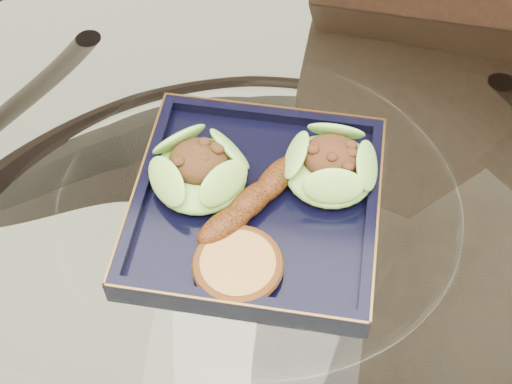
# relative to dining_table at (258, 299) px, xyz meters

# --- Properties ---
(dining_table) EXTENTS (1.13, 1.13, 0.77)m
(dining_table) POSITION_rel_dining_table_xyz_m (0.00, 0.00, 0.00)
(dining_table) COLOR white
(dining_table) RESTS_ON ground
(dining_chair) EXTENTS (0.46, 0.46, 1.02)m
(dining_chair) POSITION_rel_dining_table_xyz_m (0.22, 0.28, -0.03)
(dining_chair) COLOR black
(dining_chair) RESTS_ON ground
(navy_plate) EXTENTS (0.27, 0.27, 0.02)m
(navy_plate) POSITION_rel_dining_table_xyz_m (-0.01, 0.02, 0.17)
(navy_plate) COLOR black
(navy_plate) RESTS_ON dining_table
(lettuce_wrap_left) EXTENTS (0.14, 0.14, 0.04)m
(lettuce_wrap_left) POSITION_rel_dining_table_xyz_m (-0.07, 0.04, 0.20)
(lettuce_wrap_left) COLOR #65B033
(lettuce_wrap_left) RESTS_ON navy_plate
(lettuce_wrap_right) EXTENTS (0.14, 0.14, 0.04)m
(lettuce_wrap_right) POSITION_rel_dining_table_xyz_m (0.07, 0.07, 0.20)
(lettuce_wrap_right) COLOR #529A2C
(lettuce_wrap_right) RESTS_ON navy_plate
(roasted_plantain) EXTENTS (0.11, 0.14, 0.03)m
(roasted_plantain) POSITION_rel_dining_table_xyz_m (-0.01, 0.01, 0.20)
(roasted_plantain) COLOR #612B0A
(roasted_plantain) RESTS_ON navy_plate
(crumb_patty) EXTENTS (0.11, 0.11, 0.02)m
(crumb_patty) POSITION_rel_dining_table_xyz_m (-0.01, -0.07, 0.19)
(crumb_patty) COLOR #B3833B
(crumb_patty) RESTS_ON navy_plate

